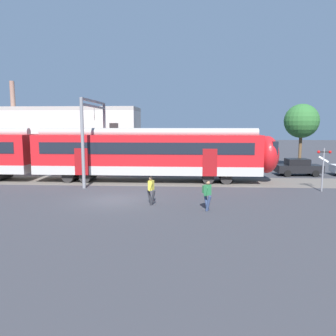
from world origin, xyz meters
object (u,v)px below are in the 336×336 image
at_px(crossing_signal, 323,163).
at_px(commuter_train, 45,153).
at_px(parked_car_black, 298,167).
at_px(pedestrian_yellow, 151,188).
at_px(pedestrian_green, 207,193).

bearing_deg(crossing_signal, commuter_train, 170.88).
bearing_deg(parked_car_black, crossing_signal, -95.78).
distance_m(pedestrian_yellow, parked_car_black, 16.79).
xyz_separation_m(commuter_train, parked_car_black, (21.82, 3.77, -1.47)).
distance_m(parked_car_black, crossing_signal, 7.30).
xyz_separation_m(parked_car_black, crossing_signal, (-0.72, -7.16, 1.23)).
bearing_deg(parked_car_black, commuter_train, -170.20).
height_order(commuter_train, pedestrian_green, commuter_train).
xyz_separation_m(commuter_train, pedestrian_green, (12.83, -8.96, -1.26)).
distance_m(commuter_train, parked_car_black, 22.20).
relative_size(commuter_train, parked_car_black, 9.35).
bearing_deg(parked_car_black, pedestrian_green, -125.24).
distance_m(pedestrian_green, parked_car_black, 15.58).
relative_size(commuter_train, pedestrian_green, 22.83).
bearing_deg(parked_car_black, pedestrian_yellow, -136.37).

